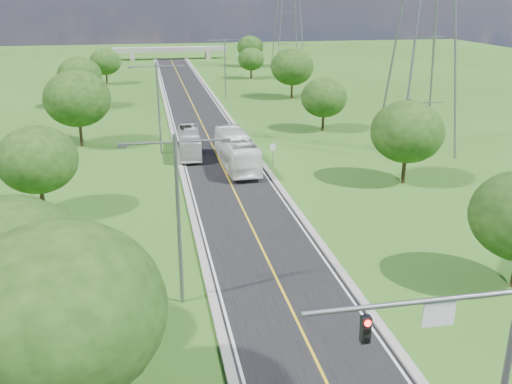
# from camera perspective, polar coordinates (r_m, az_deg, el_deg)

# --- Properties ---
(ground) EXTENTS (260.00, 260.00, 0.00)m
(ground) POSITION_cam_1_polar(r_m,az_deg,el_deg) (79.63, -5.51, 6.92)
(ground) COLOR #2D5217
(ground) RESTS_ON ground
(road) EXTENTS (8.00, 150.00, 0.06)m
(road) POSITION_cam_1_polar(r_m,az_deg,el_deg) (85.47, -5.92, 7.78)
(road) COLOR black
(road) RESTS_ON ground
(curb_left) EXTENTS (0.50, 150.00, 0.22)m
(curb_left) POSITION_cam_1_polar(r_m,az_deg,el_deg) (85.20, -8.79, 7.68)
(curb_left) COLOR gray
(curb_left) RESTS_ON ground
(curb_right) EXTENTS (0.50, 150.00, 0.22)m
(curb_right) POSITION_cam_1_polar(r_m,az_deg,el_deg) (85.93, -3.07, 7.97)
(curb_right) COLOR gray
(curb_right) RESTS_ON ground
(signal_mast) EXTENTS (8.54, 0.33, 7.20)m
(signal_mast) POSITION_cam_1_polar(r_m,az_deg,el_deg) (23.24, 19.96, -13.44)
(signal_mast) COLOR slate
(signal_mast) RESTS_ON ground
(speed_limit_sign) EXTENTS (0.55, 0.09, 2.40)m
(speed_limit_sign) POSITION_cam_1_polar(r_m,az_deg,el_deg) (58.89, 1.69, 4.16)
(speed_limit_sign) COLOR slate
(speed_limit_sign) RESTS_ON ground
(overpass) EXTENTS (30.00, 3.00, 3.20)m
(overpass) POSITION_cam_1_polar(r_m,az_deg,el_deg) (158.29, -8.57, 13.86)
(overpass) COLOR gray
(overpass) RESTS_ON ground
(streetlight_near_left) EXTENTS (5.90, 0.25, 10.00)m
(streetlight_near_left) POSITION_cam_1_polar(r_m,az_deg,el_deg) (31.49, -7.81, -1.47)
(streetlight_near_left) COLOR slate
(streetlight_near_left) RESTS_ON ground
(streetlight_mid_left) EXTENTS (5.90, 0.25, 10.00)m
(streetlight_mid_left) POSITION_cam_1_polar(r_m,az_deg,el_deg) (63.43, -9.74, 9.01)
(streetlight_mid_left) COLOR slate
(streetlight_mid_left) RESTS_ON ground
(streetlight_far_right) EXTENTS (5.90, 0.25, 10.00)m
(streetlight_far_right) POSITION_cam_1_polar(r_m,az_deg,el_deg) (97.01, -3.12, 12.77)
(streetlight_far_right) COLOR slate
(streetlight_far_right) RESTS_ON ground
(power_tower_near) EXTENTS (9.00, 6.40, 28.00)m
(power_tower_near) POSITION_cam_1_polar(r_m,az_deg,el_deg) (64.59, 16.69, 15.90)
(power_tower_near) COLOR slate
(power_tower_near) RESTS_ON ground
(power_tower_far) EXTENTS (9.00, 6.40, 28.00)m
(power_tower_far) POSITION_cam_1_polar(r_m,az_deg,el_deg) (136.61, 3.26, 18.07)
(power_tower_far) COLOR slate
(power_tower_far) RESTS_ON ground
(tree_la) EXTENTS (7.14, 7.14, 8.30)m
(tree_la) POSITION_cam_1_polar(r_m,az_deg,el_deg) (28.80, -23.40, -6.49)
(tree_la) COLOR black
(tree_la) RESTS_ON ground
(tree_lb) EXTENTS (6.30, 6.30, 7.33)m
(tree_lb) POSITION_cam_1_polar(r_m,az_deg,el_deg) (47.88, -21.03, 3.04)
(tree_lb) COLOR black
(tree_lb) RESTS_ON ground
(tree_lc) EXTENTS (7.56, 7.56, 8.79)m
(tree_lc) POSITION_cam_1_polar(r_m,az_deg,el_deg) (68.83, -17.45, 8.90)
(tree_lc) COLOR black
(tree_lc) RESTS_ON ground
(tree_ld) EXTENTS (6.72, 6.72, 7.82)m
(tree_ld) POSITION_cam_1_polar(r_m,az_deg,el_deg) (92.73, -17.22, 11.03)
(tree_ld) COLOR black
(tree_ld) RESTS_ON ground
(tree_le) EXTENTS (5.88, 5.88, 6.84)m
(tree_le) POSITION_cam_1_polar(r_m,az_deg,el_deg) (116.35, -14.84, 12.47)
(tree_le) COLOR black
(tree_le) RESTS_ON ground
(tree_lf) EXTENTS (7.98, 7.98, 9.28)m
(tree_lf) POSITION_cam_1_polar(r_m,az_deg,el_deg) (22.70, -19.06, -11.26)
(tree_lf) COLOR black
(tree_lf) RESTS_ON ground
(tree_rb) EXTENTS (6.72, 6.72, 7.82)m
(tree_rb) POSITION_cam_1_polar(r_m,az_deg,el_deg) (54.25, 14.89, 5.84)
(tree_rb) COLOR black
(tree_rb) RESTS_ON ground
(tree_rc) EXTENTS (5.88, 5.88, 6.84)m
(tree_rc) POSITION_cam_1_polar(r_m,az_deg,el_deg) (74.06, 6.81, 9.35)
(tree_rc) COLOR black
(tree_rc) RESTS_ON ground
(tree_rd) EXTENTS (7.14, 7.14, 8.30)m
(tree_rd) POSITION_cam_1_polar(r_m,az_deg,el_deg) (97.28, 3.64, 12.38)
(tree_rd) COLOR black
(tree_rd) RESTS_ON ground
(tree_re) EXTENTS (5.46, 5.46, 6.35)m
(tree_re) POSITION_cam_1_polar(r_m,az_deg,el_deg) (120.17, -0.50, 13.15)
(tree_re) COLOR black
(tree_re) RESTS_ON ground
(tree_rf) EXTENTS (6.30, 6.30, 7.33)m
(tree_rf) POSITION_cam_1_polar(r_m,az_deg,el_deg) (140.31, -0.60, 14.30)
(tree_rf) COLOR black
(tree_rf) RESTS_ON ground
(bus_outbound) EXTENTS (3.04, 12.13, 3.37)m
(bus_outbound) POSITION_cam_1_polar(r_m,az_deg,el_deg) (58.47, -1.96, 4.18)
(bus_outbound) COLOR white
(bus_outbound) RESTS_ON road
(bus_inbound) EXTENTS (2.64, 9.60, 2.65)m
(bus_inbound) POSITION_cam_1_polar(r_m,az_deg,el_deg) (63.45, -6.69, 4.94)
(bus_inbound) COLOR silver
(bus_inbound) RESTS_ON road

